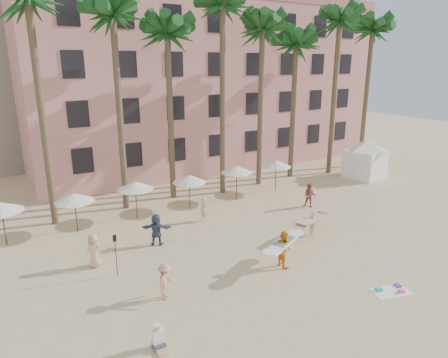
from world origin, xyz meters
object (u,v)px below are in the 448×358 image
pink_hotel (200,86)px  cabana (366,156)px  carrier_white (284,248)px  carrier_yellow (313,221)px

pink_hotel → cabana: bearing=-56.0°
cabana → carrier_white: bearing=-151.2°
cabana → carrier_yellow: (-13.27, -7.36, -1.16)m
pink_hotel → carrier_yellow: 23.12m
cabana → carrier_white: cabana is taller
pink_hotel → carrier_white: 26.00m
pink_hotel → cabana: size_ratio=6.81×
carrier_yellow → carrier_white: bearing=-152.1°
pink_hotel → carrier_yellow: bearing=-99.4°
carrier_yellow → carrier_white: carrier_white is taller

